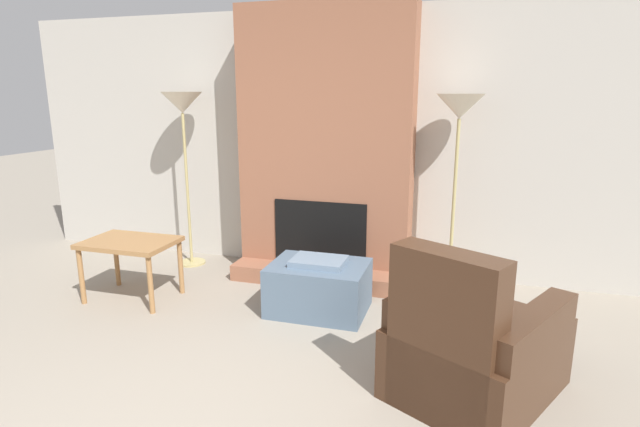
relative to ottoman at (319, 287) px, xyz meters
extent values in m
cube|color=#BCB7AD|center=(-0.20, 1.14, 1.09)|extent=(6.96, 0.06, 2.60)
cube|color=#935B42|center=(-0.20, 0.91, 1.09)|extent=(1.67, 0.41, 2.60)
cube|color=#935B42|center=(-0.20, 0.56, -0.14)|extent=(1.67, 0.29, 0.15)
cube|color=black|center=(-0.20, 0.70, 0.26)|extent=(0.91, 0.02, 0.63)
cube|color=slate|center=(0.00, 0.00, -0.01)|extent=(0.80, 0.59, 0.41)
cube|color=slate|center=(0.00, 0.00, 0.22)|extent=(0.44, 0.33, 0.05)
cube|color=#422819|center=(1.26, -0.84, 0.00)|extent=(1.16, 1.25, 0.44)
cube|color=#422819|center=(1.07, -1.19, 0.28)|extent=(0.65, 0.47, 0.99)
cube|color=#422819|center=(1.54, -0.98, 0.09)|extent=(0.57, 0.87, 0.62)
cube|color=#422819|center=(0.99, -0.69, 0.09)|extent=(0.57, 0.87, 0.62)
cube|color=#9E7042|center=(-1.67, -0.22, 0.31)|extent=(0.77, 0.54, 0.04)
cylinder|color=#9E7042|center=(-2.01, -0.45, 0.04)|extent=(0.04, 0.04, 0.50)
cylinder|color=#9E7042|center=(-1.32, -0.45, 0.04)|extent=(0.04, 0.04, 0.50)
cylinder|color=#9E7042|center=(-2.01, 0.01, 0.04)|extent=(0.04, 0.04, 0.50)
cylinder|color=#9E7042|center=(-1.32, 0.01, 0.04)|extent=(0.04, 0.04, 0.50)
cylinder|color=tan|center=(-1.67, 0.77, -0.21)|extent=(0.29, 0.29, 0.02)
cylinder|color=tan|center=(-1.67, 0.77, 0.59)|extent=(0.03, 0.03, 1.58)
cone|color=silver|center=(-1.67, 0.77, 1.49)|extent=(0.41, 0.41, 0.21)
cylinder|color=tan|center=(1.03, 0.77, -0.21)|extent=(0.29, 0.29, 0.02)
cylinder|color=tan|center=(1.03, 0.77, 0.58)|extent=(0.03, 0.03, 1.56)
cone|color=silver|center=(1.03, 0.77, 1.47)|extent=(0.41, 0.41, 0.21)
camera|label=1|loc=(1.13, -3.75, 1.57)|focal=28.00mm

